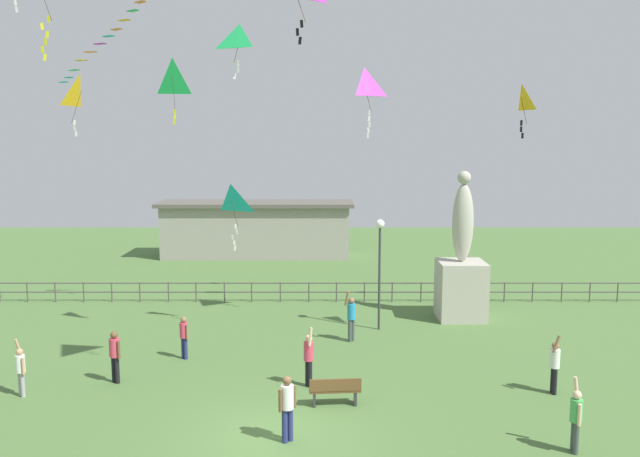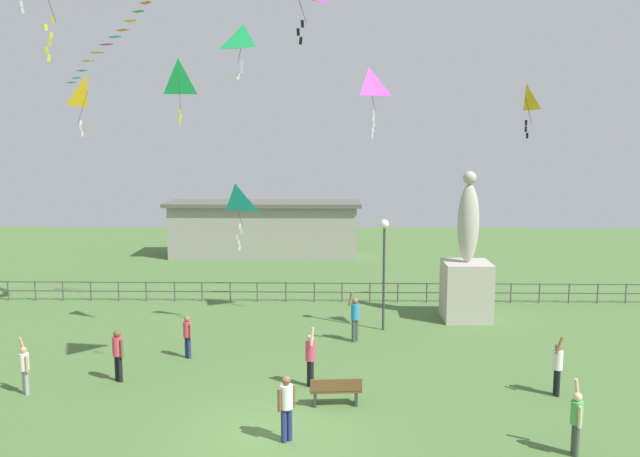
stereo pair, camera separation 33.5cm
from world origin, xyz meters
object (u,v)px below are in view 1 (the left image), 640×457
object	(u,v)px
person_6	(187,334)
person_7	(579,417)
statue_monument	(464,276)
kite_4	(367,86)
kite_5	(234,201)
kite_3	(243,40)
person_2	(558,364)
kite_7	(524,99)
park_bench	(338,390)
kite_2	(84,92)
kite_6	(176,78)
person_1	(24,368)
person_5	(311,356)
person_4	(118,353)
lamppost	(383,250)
person_0	(290,404)
person_3	(354,316)

from	to	relation	value
person_6	person_7	size ratio (longest dim) A/B	0.81
statue_monument	person_6	size ratio (longest dim) A/B	4.17
kite_4	kite_5	bearing A→B (deg)	-174.67
person_6	kite_3	xyz separation A→B (m)	(2.02, 0.96, 10.21)
person_2	kite_7	xyz separation A→B (m)	(-0.10, 4.10, 8.11)
statue_monument	park_bench	size ratio (longest dim) A/B	4.16
person_2	park_bench	bearing A→B (deg)	-172.23
person_7	kite_4	distance (m)	14.60
kite_5	kite_7	bearing A→B (deg)	-12.66
kite_2	kite_4	bearing A→B (deg)	0.54
person_6	kite_6	world-z (taller)	kite_6
person_6	person_1	bearing A→B (deg)	-141.28
person_5	person_7	world-z (taller)	person_5
person_4	kite_5	bearing A→B (deg)	61.69
person_1	kite_6	world-z (taller)	kite_6
person_6	kite_4	xyz separation A→B (m)	(6.52, 3.80, 8.88)
park_bench	kite_6	xyz separation A→B (m)	(-6.55, 9.55, 9.74)
person_4	person_1	bearing A→B (deg)	-156.04
lamppost	kite_5	size ratio (longest dim) A/B	1.70
kite_4	kite_2	bearing A→B (deg)	-179.46
person_5	kite_4	bearing A→B (deg)	71.81
kite_2	kite_3	xyz separation A→B (m)	(6.55, -2.73, 1.58)
person_0	person_5	xyz separation A→B (m)	(0.48, 3.75, -0.02)
person_0	kite_5	size ratio (longest dim) A/B	0.66
person_1	person_2	bearing A→B (deg)	0.78
kite_7	kite_5	bearing A→B (deg)	167.34
kite_2	kite_5	world-z (taller)	kite_2
person_0	kite_7	distance (m)	13.40
person_4	person_7	distance (m)	13.62
person_7	kite_6	distance (m)	19.84
park_bench	person_7	size ratio (longest dim) A/B	0.81
person_6	kite_4	world-z (taller)	kite_4
lamppost	kite_2	distance (m)	13.26
lamppost	kite_4	distance (m)	6.51
person_4	person_5	world-z (taller)	person_5
park_bench	person_3	distance (m)	6.13
lamppost	person_5	distance (m)	7.09
lamppost	kite_6	xyz separation A→B (m)	(-8.51, 1.94, 6.92)
park_bench	kite_5	world-z (taller)	kite_5
person_6	kite_4	size ratio (longest dim) A/B	0.57
kite_3	kite_7	world-z (taller)	kite_3
person_2	kite_2	distance (m)	19.74
person_0	kite_7	bearing A→B (deg)	42.81
person_1	kite_7	bearing A→B (deg)	15.12
person_6	kite_5	world-z (taller)	kite_5
person_3	kite_2	bearing A→B (deg)	170.83
lamppost	person_2	distance (m)	8.52
kite_5	kite_4	bearing A→B (deg)	5.33
park_bench	kite_5	bearing A→B (deg)	118.07
kite_5	kite_7	distance (m)	11.42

